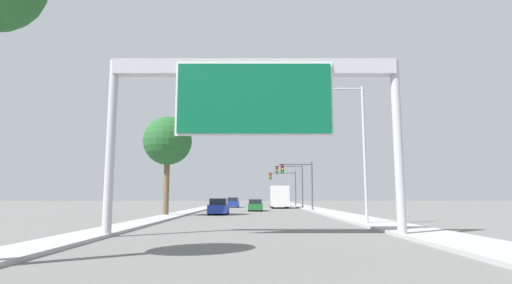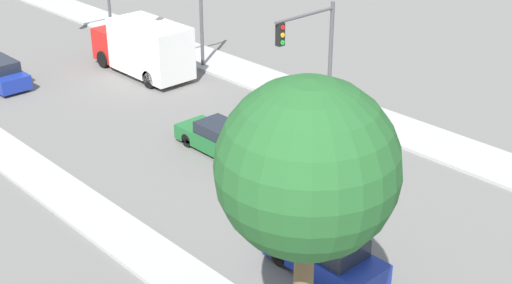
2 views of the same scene
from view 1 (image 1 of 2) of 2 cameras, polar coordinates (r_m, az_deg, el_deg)
The scene contains 12 objects.
sidewalk_right at distance 60.25m, azimuth 7.56°, elevation -9.27°, with size 3.00×120.00×0.15m.
median_strip_left at distance 60.21m, azimuth -6.93°, elevation -9.28°, with size 2.00×120.00×0.15m.
sign_gantry at distance 18.18m, azimuth -0.09°, elevation 6.75°, with size 13.30×0.73×7.98m.
car_mid_left at distance 48.28m, azimuth 0.06°, elevation -9.04°, with size 1.70×4.51×1.39m.
car_far_left at distance 63.32m, azimuth -3.13°, elevation -8.66°, with size 1.73×4.58×1.55m.
car_far_right at distance 38.95m, azimuth -5.19°, elevation -9.23°, with size 1.77×4.28×1.54m.
truck_box_primary at distance 59.16m, azimuth 3.50°, elevation -7.84°, with size 2.48×7.08×3.22m.
traffic_light_near_intersection at distance 48.09m, azimuth 6.64°, elevation -5.10°, with size 3.93×0.32×5.84m.
traffic_light_mid_block at distance 58.04m, azimuth 5.53°, elevation -5.24°, with size 4.06×0.32×6.36m.
traffic_light_far_intersection at distance 67.97m, azimuth 4.51°, elevation -5.78°, with size 4.69×0.32×5.95m.
palm_tree_background at distance 36.94m, azimuth -12.36°, elevation 0.07°, with size 4.37×4.37×8.92m.
street_lamp_right at distance 25.77m, azimuth 14.53°, elevation 0.11°, with size 2.92×0.28×8.69m.
Camera 1 is at (0.07, 0.26, 1.77)m, focal length 28.00 mm.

